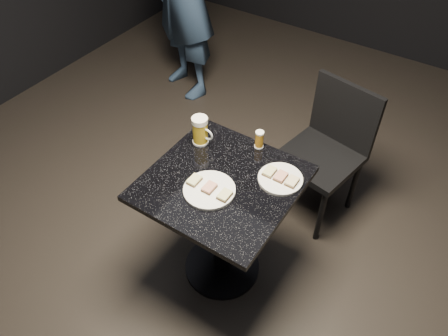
{
  "coord_description": "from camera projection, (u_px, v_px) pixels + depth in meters",
  "views": [
    {
      "loc": [
        0.8,
        -1.2,
        2.26
      ],
      "look_at": [
        0.0,
        0.02,
        0.82
      ],
      "focal_mm": 35.0,
      "sensor_mm": 36.0,
      "label": 1
    }
  ],
  "objects": [
    {
      "name": "floor",
      "position": [
        222.0,
        267.0,
        2.62
      ],
      "size": [
        6.0,
        6.0,
        0.0
      ],
      "primitive_type": "plane",
      "color": "black",
      "rests_on": "ground"
    },
    {
      "name": "plate_large",
      "position": [
        209.0,
        190.0,
        2.04
      ],
      "size": [
        0.25,
        0.25,
        0.01
      ],
      "primitive_type": "cylinder",
      "color": "white",
      "rests_on": "table"
    },
    {
      "name": "plate_small",
      "position": [
        280.0,
        179.0,
        2.09
      ],
      "size": [
        0.22,
        0.22,
        0.01
      ],
      "primitive_type": "cylinder",
      "color": "white",
      "rests_on": "table"
    },
    {
      "name": "table",
      "position": [
        222.0,
        213.0,
        2.26
      ],
      "size": [
        0.7,
        0.7,
        0.75
      ],
      "color": "black",
      "rests_on": "floor"
    },
    {
      "name": "beer_mug",
      "position": [
        200.0,
        130.0,
        2.24
      ],
      "size": [
        0.12,
        0.09,
        0.16
      ],
      "color": "silver",
      "rests_on": "table"
    },
    {
      "name": "beer_tumbler",
      "position": [
        259.0,
        139.0,
        2.23
      ],
      "size": [
        0.05,
        0.05,
        0.1
      ],
      "color": "silver",
      "rests_on": "table"
    },
    {
      "name": "chair",
      "position": [
        328.0,
        146.0,
        2.64
      ],
      "size": [
        0.5,
        0.5,
        0.88
      ],
      "color": "black",
      "rests_on": "floor"
    },
    {
      "name": "canapes_on_plate_large",
      "position": [
        209.0,
        188.0,
        2.03
      ],
      "size": [
        0.22,
        0.07,
        0.02
      ],
      "color": "#4C3521",
      "rests_on": "plate_large"
    },
    {
      "name": "canapes_on_plate_small",
      "position": [
        281.0,
        176.0,
        2.08
      ],
      "size": [
        0.17,
        0.07,
        0.02
      ],
      "color": "#4C3521",
      "rests_on": "plate_small"
    }
  ]
}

